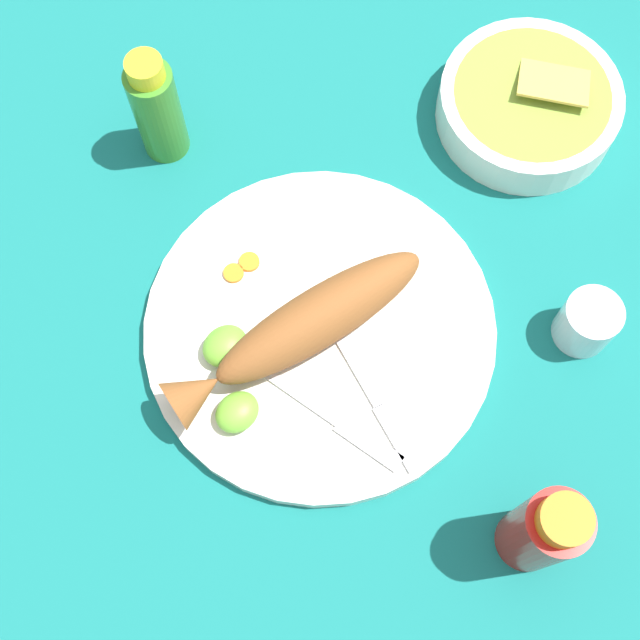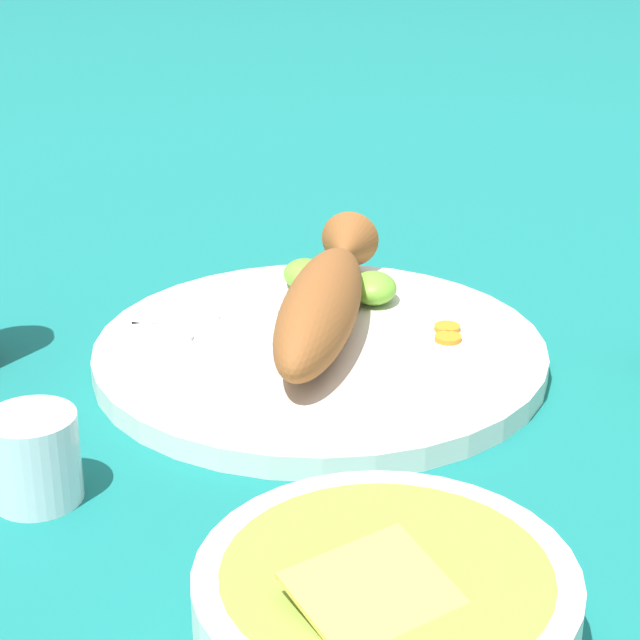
# 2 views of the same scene
# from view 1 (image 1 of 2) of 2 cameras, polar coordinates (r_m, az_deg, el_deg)

# --- Properties ---
(ground_plane) EXTENTS (4.00, 4.00, 0.00)m
(ground_plane) POSITION_cam_1_polar(r_m,az_deg,el_deg) (0.90, -0.00, -0.83)
(ground_plane) COLOR #146B66
(main_plate) EXTENTS (0.35, 0.35, 0.02)m
(main_plate) POSITION_cam_1_polar(r_m,az_deg,el_deg) (0.89, -0.00, -0.64)
(main_plate) COLOR silver
(main_plate) RESTS_ON ground_plane
(fried_fish) EXTENTS (0.28, 0.10, 0.06)m
(fried_fish) POSITION_cam_1_polar(r_m,az_deg,el_deg) (0.85, -1.17, -0.51)
(fried_fish) COLOR brown
(fried_fish) RESTS_ON main_plate
(fork_near) EXTENTS (0.06, 0.18, 0.00)m
(fork_near) POSITION_cam_1_polar(r_m,az_deg,el_deg) (0.86, 3.58, -4.94)
(fork_near) COLOR silver
(fork_near) RESTS_ON main_plate
(fork_far) EXTENTS (0.05, 0.18, 0.00)m
(fork_far) POSITION_cam_1_polar(r_m,az_deg,el_deg) (0.86, 0.67, -6.24)
(fork_far) COLOR silver
(fork_far) RESTS_ON main_plate
(carrot_slice_near) EXTENTS (0.02, 0.02, 0.00)m
(carrot_slice_near) POSITION_cam_1_polar(r_m,az_deg,el_deg) (0.91, -4.55, 3.73)
(carrot_slice_near) COLOR orange
(carrot_slice_near) RESTS_ON main_plate
(carrot_slice_mid) EXTENTS (0.02, 0.02, 0.00)m
(carrot_slice_mid) POSITION_cam_1_polar(r_m,az_deg,el_deg) (0.91, -5.56, 3.01)
(carrot_slice_mid) COLOR orange
(carrot_slice_mid) RESTS_ON main_plate
(lime_wedge_main) EXTENTS (0.05, 0.04, 0.03)m
(lime_wedge_main) POSITION_cam_1_polar(r_m,az_deg,el_deg) (0.87, -6.11, -1.66)
(lime_wedge_main) COLOR #6BB233
(lime_wedge_main) RESTS_ON main_plate
(lime_wedge_side) EXTENTS (0.04, 0.04, 0.02)m
(lime_wedge_side) POSITION_cam_1_polar(r_m,az_deg,el_deg) (0.85, -5.33, -5.89)
(lime_wedge_side) COLOR #6BB233
(lime_wedge_side) RESTS_ON main_plate
(hot_sauce_bottle_red) EXTENTS (0.06, 0.06, 0.15)m
(hot_sauce_bottle_red) POSITION_cam_1_polar(r_m,az_deg,el_deg) (0.81, 14.00, -13.08)
(hot_sauce_bottle_red) COLOR #B21914
(hot_sauce_bottle_red) RESTS_ON ground_plane
(hot_sauce_bottle_green) EXTENTS (0.05, 0.05, 0.15)m
(hot_sauce_bottle_green) POSITION_cam_1_polar(r_m,az_deg,el_deg) (0.95, -10.40, 13.16)
(hot_sauce_bottle_green) COLOR #3D8428
(hot_sauce_bottle_green) RESTS_ON ground_plane
(salt_cup) EXTENTS (0.06, 0.06, 0.06)m
(salt_cup) POSITION_cam_1_polar(r_m,az_deg,el_deg) (0.92, 16.67, -0.22)
(salt_cup) COLOR silver
(salt_cup) RESTS_ON ground_plane
(guacamole_bowl) EXTENTS (0.20, 0.20, 0.06)m
(guacamole_bowl) POSITION_cam_1_polar(r_m,az_deg,el_deg) (1.02, 13.22, 13.31)
(guacamole_bowl) COLOR white
(guacamole_bowl) RESTS_ON ground_plane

